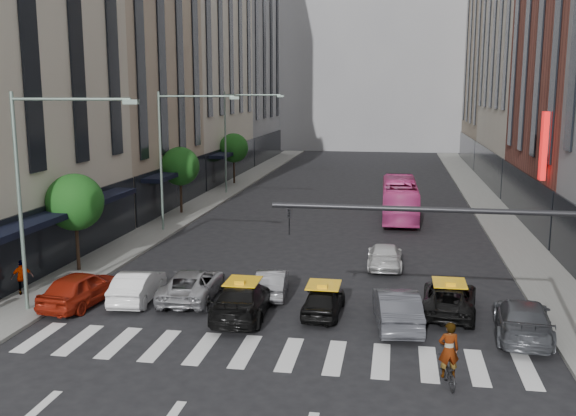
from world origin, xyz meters
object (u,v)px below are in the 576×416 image
at_px(streetlamp_mid, 174,143).
at_px(motorcycle, 448,372).
at_px(streetlamp_far, 236,129).
at_px(car_white_front, 138,286).
at_px(taxi_left, 243,299).
at_px(bus, 400,199).
at_px(taxi_center, 323,300).
at_px(streetlamp_near, 39,173).
at_px(pedestrian_far, 22,277).
at_px(car_red, 81,288).

height_order(streetlamp_mid, motorcycle, streetlamp_mid).
height_order(streetlamp_far, car_white_front, streetlamp_far).
bearing_deg(car_white_front, taxi_left, 162.01).
bearing_deg(bus, car_white_front, 60.28).
relative_size(taxi_center, motorcycle, 2.26).
relative_size(streetlamp_mid, taxi_left, 1.76).
relative_size(streetlamp_near, car_white_front, 2.16).
xyz_separation_m(streetlamp_mid, motorcycle, (15.96, -19.98, -5.47)).
height_order(streetlamp_far, pedestrian_far, streetlamp_far).
height_order(taxi_left, motorcycle, taxi_left).
bearing_deg(motorcycle, bus, -97.52).
xyz_separation_m(streetlamp_far, bus, (14.47, -8.86, -4.47)).
relative_size(streetlamp_far, taxi_left, 1.76).
relative_size(car_red, bus, 0.43).
height_order(car_white_front, taxi_center, car_white_front).
distance_m(taxi_left, taxi_center, 3.32).
bearing_deg(car_red, motorcycle, 167.64).
relative_size(bus, pedestrian_far, 6.50).
height_order(streetlamp_mid, car_red, streetlamp_mid).
height_order(streetlamp_near, car_white_front, streetlamp_near).
height_order(streetlamp_near, streetlamp_far, same).
bearing_deg(streetlamp_mid, bus, 26.25).
distance_m(car_red, bus, 25.81).
distance_m(streetlamp_far, motorcycle, 39.74).
bearing_deg(streetlamp_far, bus, -31.49).
bearing_deg(taxi_left, streetlamp_mid, -63.71).
bearing_deg(motorcycle, streetlamp_mid, -62.06).
bearing_deg(bus, streetlamp_far, -32.60).
bearing_deg(taxi_left, pedestrian_far, -6.31).
relative_size(streetlamp_far, pedestrian_far, 5.67).
height_order(streetlamp_far, taxi_center, streetlamp_far).
height_order(taxi_center, motorcycle, taxi_center).
distance_m(motorcycle, pedestrian_far, 19.09).
relative_size(streetlamp_near, bus, 0.87).
xyz_separation_m(car_red, taxi_center, (10.51, 0.52, -0.12)).
relative_size(streetlamp_near, streetlamp_far, 1.00).
xyz_separation_m(streetlamp_near, streetlamp_mid, (0.00, 16.00, 0.00)).
distance_m(streetlamp_near, taxi_left, 9.67).
xyz_separation_m(streetlamp_mid, pedestrian_far, (-2.24, -14.23, -4.96)).
bearing_deg(taxi_center, streetlamp_mid, -49.05).
xyz_separation_m(motorcycle, pedestrian_far, (-18.19, 5.75, 0.51)).
distance_m(taxi_left, bus, 23.03).
distance_m(car_red, motorcycle, 15.99).
bearing_deg(streetlamp_mid, taxi_center, -51.47).
xyz_separation_m(taxi_left, pedestrian_far, (-10.35, 0.75, 0.20)).
bearing_deg(pedestrian_far, streetlamp_near, 111.92).
distance_m(streetlamp_near, bus, 27.65).
distance_m(streetlamp_far, pedestrian_far, 30.72).
distance_m(streetlamp_near, taxi_center, 12.64).
distance_m(car_white_front, motorcycle, 14.32).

